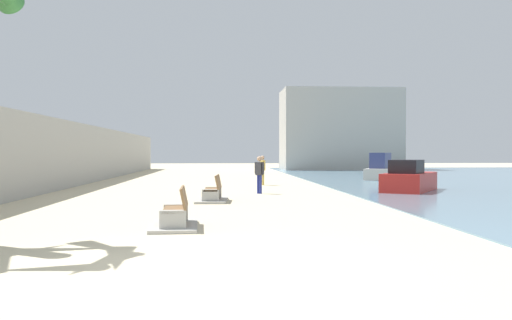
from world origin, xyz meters
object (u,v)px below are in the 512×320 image
Objects in this scene: person_walking at (259,172)px; person_standing at (263,168)px; boat_outer at (409,179)px; bench_near at (176,218)px; boat_mid_bay at (382,169)px; bench_far at (213,195)px.

person_walking is 6.02m from person_standing.
person_standing is at bearing 139.61° from boat_outer.
person_standing is (3.40, 16.29, 0.71)m from bench_near.
boat_mid_bay is at bearing 78.46° from boat_outer.
boat_outer is 0.65× the size of boat_mid_bay.
person_walking reaches higher than bench_near.
bench_near is 14.62m from boat_outer.
bench_far is at bearing -154.95° from boat_outer.
bench_near is at bearing -131.68° from boat_outer.
person_standing is 0.24× the size of boat_mid_bay.
person_standing is 0.36× the size of boat_outer.
boat_outer is (9.72, 10.91, 0.35)m from bench_near.
bench_near is 0.31× the size of boat_mid_bay.
person_standing reaches higher than bench_far.
boat_outer is at bearing -40.39° from person_standing.
bench_far is 0.32× the size of boat_mid_bay.
person_walking reaches higher than person_standing.
person_walking reaches higher than boat_outer.
person_standing is (2.61, 9.54, 0.71)m from bench_far.
bench_far is 9.92m from person_standing.
bench_far is 1.33× the size of person_standing.
boat_mid_bay is at bearing 52.96° from person_walking.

